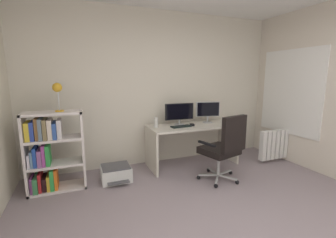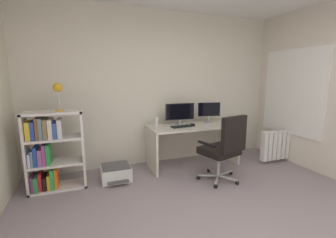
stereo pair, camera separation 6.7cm
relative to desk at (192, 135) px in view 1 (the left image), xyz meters
name	(u,v)px [view 1 (the left image)]	position (x,y,z in m)	size (l,w,h in m)	color
wall_back	(157,89)	(-0.50, 0.44, 0.80)	(4.49, 0.10, 2.67)	silver
window_pane	(291,92)	(1.74, -0.44, 0.74)	(0.01, 1.18, 1.42)	white
window_frame	(290,92)	(1.74, -0.44, 0.74)	(0.02, 1.26, 1.50)	white
desk	(192,135)	(0.00, 0.00, 0.00)	(1.56, 0.65, 0.72)	silver
monitor_main	(179,112)	(-0.21, 0.10, 0.40)	(0.52, 0.18, 0.38)	#B2B5B7
monitor_secondary	(208,110)	(0.36, 0.10, 0.41)	(0.44, 0.18, 0.38)	#B2B5B7
keyboard	(181,126)	(-0.26, -0.08, 0.19)	(0.34, 0.13, 0.02)	black
computer_mouse	(192,125)	(-0.04, -0.05, 0.20)	(0.06, 0.10, 0.03)	black
desktop_speaker	(156,122)	(-0.66, 0.05, 0.27)	(0.07, 0.07, 0.17)	silver
office_chair	(224,146)	(0.10, -0.80, 0.02)	(0.64, 0.67, 1.02)	#B7BABC
bookshelf	(49,152)	(-2.25, -0.14, 0.01)	(0.74, 0.34, 1.09)	silver
desk_lamp	(57,90)	(-2.09, -0.14, 0.84)	(0.12, 0.12, 0.38)	gold
printer	(116,173)	(-1.38, -0.17, -0.42)	(0.44, 0.46, 0.23)	silver
radiator	(282,143)	(1.65, -0.44, -0.21)	(1.00, 0.10, 0.54)	white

